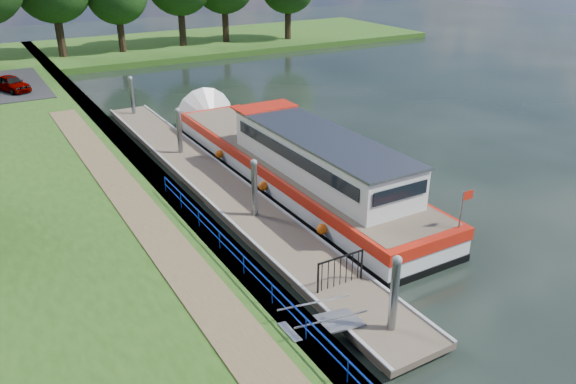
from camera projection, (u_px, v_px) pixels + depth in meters
ground at (380, 330)px, 17.63m from camera, size 160.00×160.00×0.00m
bank_edge at (150, 176)px, 28.10m from camera, size 1.10×90.00×0.78m
far_bank at (173, 45)px, 63.96m from camera, size 60.00×18.00×0.60m
footpath at (159, 236)px, 21.57m from camera, size 1.60×40.00×0.05m
blue_fence at (257, 274)px, 18.18m from camera, size 0.04×18.04×0.72m
pontoon at (214, 184)px, 27.78m from camera, size 2.50×30.00×0.56m
mooring_piles at (212, 163)px, 27.34m from camera, size 0.30×27.30×3.55m
gangway at (322, 324)px, 16.91m from camera, size 2.58×1.00×0.92m
gate_panel at (341, 267)px, 18.89m from camera, size 1.85×0.05×1.15m
barge at (287, 160)px, 28.25m from camera, size 4.36×21.15×4.78m
car_a at (11, 83)px, 41.92m from camera, size 2.68×3.79×1.20m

